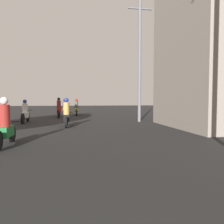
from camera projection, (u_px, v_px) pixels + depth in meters
The scene contains 8 objects.
motorcycle_green at pixel (5, 127), 6.78m from camera, with size 0.60×1.96×1.53m.
motorcycle_black at pixel (67, 115), 11.87m from camera, with size 0.60×1.91×1.56m.
motorcycle_white at pixel (25, 113), 13.85m from camera, with size 0.60×2.14×1.48m.
motorcycle_red at pixel (59, 110), 18.00m from camera, with size 0.60×1.93×1.66m.
motorcycle_yellow at pixel (76, 109), 20.73m from camera, with size 0.60×1.98×1.58m.
motorcycle_orange at pixel (64, 108), 24.28m from camera, with size 0.60×2.10×1.56m.
building_right_near at pixel (222, 46), 11.56m from camera, with size 5.37×5.98×8.64m.
utility_pole_far at pixel (140, 60), 14.43m from camera, with size 1.60×0.20×7.92m.
Camera 1 is at (0.85, 0.28, 1.43)m, focal length 35.00 mm.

